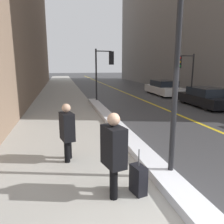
% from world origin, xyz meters
% --- Properties ---
extents(ground_plane, '(160.00, 160.00, 0.00)m').
position_xyz_m(ground_plane, '(0.00, 0.00, 0.00)').
color(ground_plane, '#38383A').
extents(sidewalk_slab, '(4.00, 80.00, 0.01)m').
position_xyz_m(sidewalk_slab, '(-2.00, 15.00, 0.01)').
color(sidewalk_slab, '#9E9B93').
rests_on(sidewalk_slab, ground).
extents(road_centre_stripe, '(0.16, 80.00, 0.00)m').
position_xyz_m(road_centre_stripe, '(4.00, 15.00, 0.00)').
color(road_centre_stripe, gold).
rests_on(road_centre_stripe, ground).
extents(snow_bank_curb, '(0.58, 13.97, 0.20)m').
position_xyz_m(snow_bank_curb, '(0.17, 5.89, 0.10)').
color(snow_bank_curb, silver).
rests_on(snow_bank_curb, ground).
extents(lamp_post, '(0.28, 0.28, 4.73)m').
position_xyz_m(lamp_post, '(0.37, 1.37, 2.85)').
color(lamp_post, black).
rests_on(lamp_post, ground).
extents(traffic_light_near, '(1.31, 0.37, 3.67)m').
position_xyz_m(traffic_light_near, '(1.07, 12.27, 2.65)').
color(traffic_light_near, black).
rests_on(traffic_light_near, ground).
extents(traffic_light_far, '(1.31, 0.34, 3.42)m').
position_xyz_m(traffic_light_far, '(7.09, 12.26, 2.46)').
color(traffic_light_far, black).
rests_on(traffic_light_far, ground).
extents(pedestrian_trailing, '(0.44, 0.61, 1.68)m').
position_xyz_m(pedestrian_trailing, '(-1.07, 1.00, 0.93)').
color(pedestrian_trailing, black).
rests_on(pedestrian_trailing, ground).
extents(pedestrian_nearside, '(0.41, 0.57, 1.58)m').
position_xyz_m(pedestrian_nearside, '(-1.89, 2.86, 0.88)').
color(pedestrian_nearside, black).
rests_on(pedestrian_nearside, ground).
extents(parked_car_black, '(2.04, 4.33, 1.20)m').
position_xyz_m(parked_car_black, '(6.98, 9.22, 0.57)').
color(parked_car_black, black).
rests_on(parked_car_black, ground).
extents(parked_car_white, '(1.98, 4.87, 1.29)m').
position_xyz_m(parked_car_white, '(6.88, 15.10, 0.61)').
color(parked_car_white, silver).
rests_on(parked_car_white, ground).
extents(rolling_suitcase, '(0.30, 0.40, 0.95)m').
position_xyz_m(rolling_suitcase, '(-0.57, 0.93, 0.30)').
color(rolling_suitcase, black).
rests_on(rolling_suitcase, ground).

